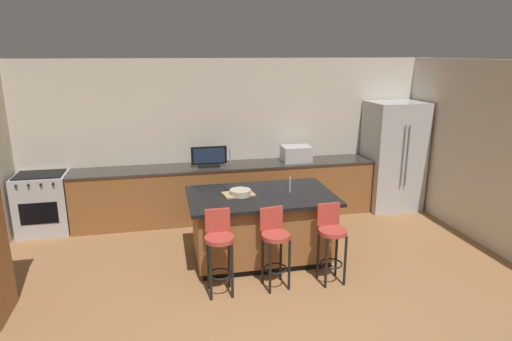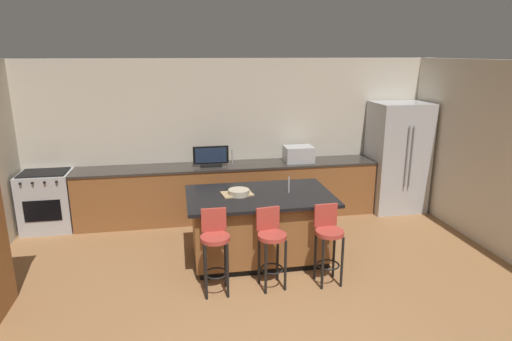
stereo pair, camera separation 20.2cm
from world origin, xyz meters
The scene contains 16 objects.
wall_back centered at (0.00, 4.05, 1.32)m, with size 7.29×0.12×2.63m, color beige.
wall_right centered at (3.44, 2.02, 1.32)m, with size 0.12×4.45×2.63m, color beige.
counter_back centered at (-0.08, 3.67, 0.46)m, with size 4.97×0.62×0.92m.
kitchen_island centered at (0.14, 2.09, 0.47)m, with size 1.92×1.19×0.91m.
refrigerator centered at (2.87, 3.59, 0.95)m, with size 0.92×0.80×1.90m.
range_oven centered at (-2.95, 3.67, 0.47)m, with size 0.76×0.63×0.94m.
microwave centered at (1.11, 3.67, 1.06)m, with size 0.48×0.36×0.26m, color #B7BABF.
tv_monitor centered at (-0.38, 3.61, 1.08)m, with size 0.57×0.16×0.34m.
sink_faucet_back centered at (-0.01, 3.77, 1.04)m, with size 0.02×0.02×0.24m, color #B2B2B7.
sink_faucet_island centered at (0.53, 2.09, 1.02)m, with size 0.02×0.02×0.22m, color #B2B2B7.
bar_stool_left centered at (-0.53, 1.32, 0.60)m, with size 0.34×0.34×1.00m.
bar_stool_center centered at (0.13, 1.34, 0.58)m, with size 0.34×0.36×0.96m.
bar_stool_right centered at (0.83, 1.31, 0.58)m, with size 0.34×0.34×0.97m.
fruit_bowl centered at (-0.14, 2.10, 0.95)m, with size 0.28×0.28×0.08m, color beige.
cell_phone centered at (-0.25, 2.30, 0.92)m, with size 0.07×0.15×0.01m, color black.
cutting_board centered at (-0.16, 2.14, 0.92)m, with size 0.40×0.27×0.02m, color tan.
Camera 1 is at (-1.09, -3.24, 2.73)m, focal length 30.57 mm.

